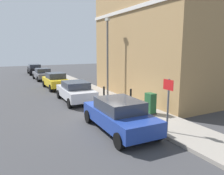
# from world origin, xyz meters

# --- Properties ---
(ground) EXTENTS (80.00, 80.00, 0.00)m
(ground) POSITION_xyz_m (0.00, 0.00, 0.00)
(ground) COLOR #38383A
(sidewalk) EXTENTS (2.26, 30.00, 0.15)m
(sidewalk) POSITION_xyz_m (2.07, 6.00, 0.07)
(sidewalk) COLOR gray
(sidewalk) RESTS_ON ground
(corner_building) EXTENTS (6.86, 10.65, 9.62)m
(corner_building) POSITION_xyz_m (6.58, 3.33, 4.81)
(corner_building) COLOR #9E7A4C
(corner_building) RESTS_ON ground
(car_blue) EXTENTS (2.01, 4.41, 1.46)m
(car_blue) POSITION_xyz_m (-0.32, -1.93, 0.76)
(car_blue) COLOR navy
(car_blue) RESTS_ON ground
(car_silver) EXTENTS (2.00, 4.22, 1.43)m
(car_silver) POSITION_xyz_m (-0.32, 4.28, 0.75)
(car_silver) COLOR #B7B7BC
(car_silver) RESTS_ON ground
(car_yellow) EXTENTS (1.88, 3.93, 1.48)m
(car_yellow) POSITION_xyz_m (-0.38, 10.00, 0.76)
(car_yellow) COLOR gold
(car_yellow) RESTS_ON ground
(car_grey) EXTENTS (1.93, 3.97, 1.37)m
(car_grey) POSITION_xyz_m (-0.41, 16.49, 0.71)
(car_grey) COLOR slate
(car_grey) RESTS_ON ground
(car_black) EXTENTS (1.86, 4.05, 1.45)m
(car_black) POSITION_xyz_m (-0.40, 22.89, 0.76)
(car_black) COLOR black
(car_black) RESTS_ON ground
(utility_cabinet) EXTENTS (0.46, 0.61, 1.15)m
(utility_cabinet) POSITION_xyz_m (2.24, -0.87, 0.68)
(utility_cabinet) COLOR #1E4C28
(utility_cabinet) RESTS_ON sidewalk
(bollard_near_cabinet) EXTENTS (0.14, 0.14, 1.04)m
(bollard_near_cabinet) POSITION_xyz_m (2.34, 1.28, 0.70)
(bollard_near_cabinet) COLOR black
(bollard_near_cabinet) RESTS_ON sidewalk
(bollard_far_kerb) EXTENTS (0.14, 0.14, 1.04)m
(bollard_far_kerb) POSITION_xyz_m (1.19, 2.84, 0.70)
(bollard_far_kerb) COLOR black
(bollard_far_kerb) RESTS_ON sidewalk
(street_sign) EXTENTS (0.08, 0.60, 2.30)m
(street_sign) POSITION_xyz_m (1.27, -3.31, 1.66)
(street_sign) COLOR #59595B
(street_sign) RESTS_ON sidewalk
(lamppost) EXTENTS (0.20, 0.44, 5.72)m
(lamppost) POSITION_xyz_m (2.34, 4.59, 3.30)
(lamppost) COLOR #59595B
(lamppost) RESTS_ON sidewalk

